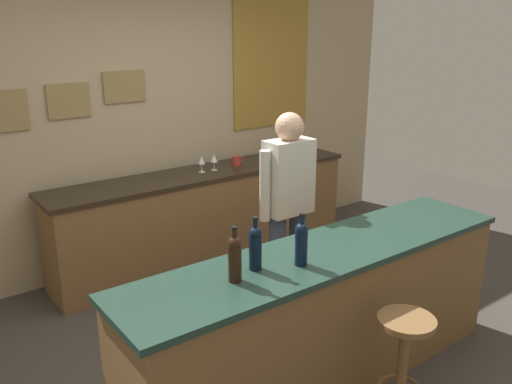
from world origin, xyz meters
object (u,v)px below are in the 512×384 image
Objects in this scene: bar_stool at (404,353)px; wine_glass_d at (310,142)px; wine_glass_b at (214,159)px; wine_glass_a at (201,161)px; wine_glass_c at (278,149)px; wine_bottle_a at (235,257)px; wine_bottle_c at (301,242)px; bartender at (288,203)px; wine_bottle_b at (255,246)px; coffee_mug at (237,161)px.

wine_glass_d is at bearing 57.75° from bar_stool.
wine_glass_d is at bearing 2.00° from wine_glass_b.
wine_glass_c is (0.88, -0.03, 0.00)m from wine_glass_a.
wine_bottle_a is at bearing 144.96° from bar_stool.
bar_stool is 0.84m from wine_bottle_c.
wine_bottle_b is (-0.85, -0.73, 0.12)m from bartender.
coffee_mug is at bearing 3.85° from wine_glass_b.
wine_bottle_c is 2.23m from wine_glass_b.
wine_glass_b is 0.75m from wine_glass_c.
wine_glass_b is at bearing -4.44° from wine_glass_a.
coffee_mug reaches higher than bar_stool.
bartender is 5.29× the size of wine_bottle_a.
bartender reaches higher than coffee_mug.
bartender reaches higher than wine_glass_d.
bartender is 5.29× the size of wine_bottle_b.
wine_glass_d is (2.25, 2.04, -0.05)m from wine_bottle_b.
wine_bottle_a is at bearing -119.67° from wine_glass_b.
wine_glass_a reaches higher than bar_stool.
wine_bottle_b is 2.18m from wine_glass_a.
wine_bottle_a is at bearing 172.22° from wine_bottle_c.
coffee_mug is at bearing 55.15° from wine_bottle_a.
bartender is 1.34m from coffee_mug.
wine_bottle_c is (0.24, -0.11, 0.00)m from wine_bottle_b.
bartender is 1.27m from wine_glass_b.
wine_bottle_b is at bearing -122.17° from coffee_mug.
bartender reaches higher than bar_stool.
wine_glass_d is at bearing 1.39° from wine_glass_a.
wine_glass_a is at bearing -178.85° from coffee_mug.
bar_stool is 2.86m from wine_glass_c.
wine_glass_c is at bearing 46.54° from wine_bottle_a.
wine_bottle_a is (-0.77, 0.54, 0.60)m from bar_stool.
coffee_mug is (0.67, 2.60, 0.49)m from bar_stool.
wine_glass_d is (2.01, 2.14, -0.05)m from wine_bottle_c.
wine_bottle_a is 0.18m from wine_bottle_b.
wine_glass_c is at bearing 54.14° from bartender.
wine_glass_c is at bearing -2.04° from wine_glass_a.
wine_glass_a is (0.01, 1.27, 0.07)m from bartender.
bartender is at bearing -90.48° from wine_glass_a.
bar_stool is 4.39× the size of wine_glass_d.
bar_stool is 3.15m from wine_glass_d.
bar_stool is at bearing -44.66° from wine_bottle_b.
coffee_mug is (0.40, 0.01, -0.06)m from wine_glass_a.
wine_glass_a is at bearing 73.57° from wine_bottle_c.
wine_bottle_b is at bearing 135.34° from bar_stool.
wine_glass_b is (0.40, 2.58, 0.55)m from bar_stool.
bar_stool is at bearing -53.54° from wine_bottle_c.
bar_stool is at bearing -114.21° from wine_glass_c.
wine_glass_c reaches higher than bar_stool.
wine_bottle_a is 1.97× the size of wine_glass_c.
wine_bottle_c is (0.41, -0.06, 0.00)m from wine_bottle_a.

